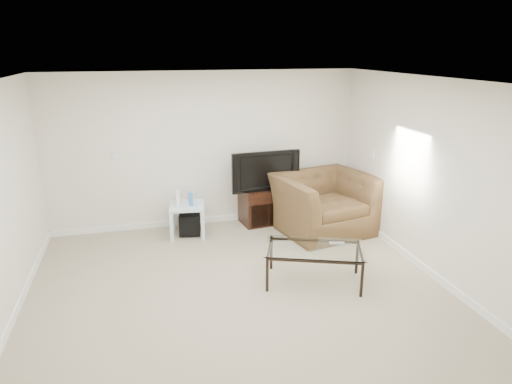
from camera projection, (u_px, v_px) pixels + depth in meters
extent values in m
plane|color=tan|center=(241.00, 297.00, 5.43)|extent=(5.00, 5.00, 0.00)
plane|color=white|center=(238.00, 81.00, 4.67)|extent=(5.00, 5.00, 0.00)
cube|color=silver|center=(206.00, 150.00, 7.36)|extent=(5.00, 0.02, 2.50)
cube|color=silver|center=(436.00, 181.00, 5.65)|extent=(0.02, 5.00, 2.50)
cube|color=white|center=(116.00, 155.00, 7.01)|extent=(0.12, 0.02, 0.12)
cube|color=white|center=(372.00, 154.00, 7.13)|extent=(0.02, 0.09, 0.13)
cube|color=white|center=(377.00, 217.00, 7.14)|extent=(0.02, 0.08, 0.12)
cube|color=black|center=(264.00, 195.00, 7.56)|extent=(0.44, 0.33, 0.06)
imported|color=black|center=(264.00, 170.00, 7.44)|extent=(1.07, 0.28, 0.66)
cube|color=black|center=(190.00, 224.00, 7.20)|extent=(0.37, 0.37, 0.32)
cube|color=white|center=(178.00, 198.00, 7.01)|extent=(0.07, 0.17, 0.23)
cube|color=#337FCC|center=(191.00, 199.00, 7.03)|extent=(0.06, 0.15, 0.20)
imported|color=#4E381E|center=(324.00, 194.00, 7.21)|extent=(1.57, 1.19, 1.24)
cube|color=#B2B2B7|center=(337.00, 243.00, 5.73)|extent=(0.20, 0.11, 0.02)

